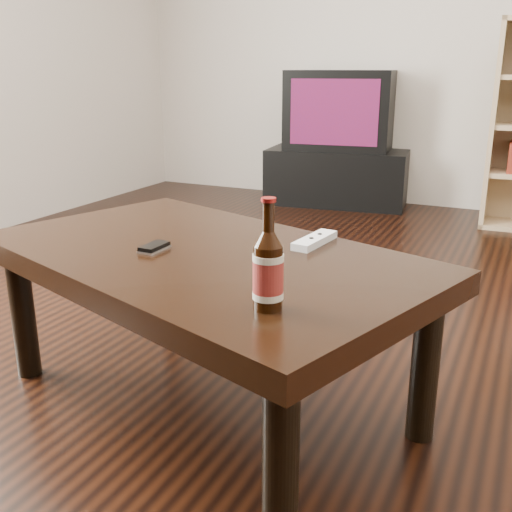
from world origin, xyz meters
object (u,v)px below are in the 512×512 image
at_px(tv_stand, 337,176).
at_px(phone, 154,247).
at_px(coffee_table, 203,272).
at_px(remote, 315,240).
at_px(tv, 340,110).
at_px(beer_bottle, 268,271).

relative_size(tv_stand, phone, 10.34).
xyz_separation_m(coffee_table, remote, (0.28, 0.21, 0.08)).
bearing_deg(remote, coffee_table, -136.07).
height_order(tv_stand, tv, tv).
relative_size(tv_stand, coffee_table, 0.69).
bearing_deg(tv, phone, -89.52).
xyz_separation_m(tv_stand, coffee_table, (0.55, -3.07, 0.23)).
xyz_separation_m(tv, beer_bottle, (0.92, -3.40, -0.12)).
relative_size(tv, phone, 8.12).
relative_size(tv_stand, tv, 1.27).
distance_m(tv, remote, 2.98).
relative_size(tv, coffee_table, 0.54).
height_order(tv, remote, tv).
distance_m(tv_stand, coffee_table, 3.13).
bearing_deg(coffee_table, beer_bottle, -42.13).
xyz_separation_m(tv_stand, remote, (0.83, -2.86, 0.31)).
bearing_deg(coffee_table, tv, 100.20).
bearing_deg(tv_stand, phone, -89.52).
distance_m(tv, beer_bottle, 3.52).
bearing_deg(tv_stand, tv, -90.00).
height_order(beer_bottle, remote, beer_bottle).
bearing_deg(coffee_table, phone, -156.57).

